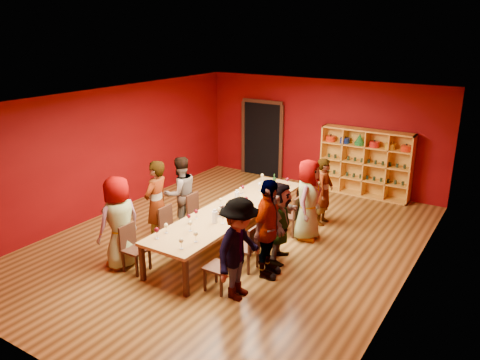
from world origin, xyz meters
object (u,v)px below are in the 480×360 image
object	(u,v)px
person_left_1	(157,204)
person_right_4	(324,192)
chair_person_right_3	(293,213)
person_right_3	(308,200)
person_right_0	(239,249)
chair_person_right_1	(249,245)
chair_person_left_2	(197,212)
shelving_unit	(366,160)
person_left_2	(181,193)
chair_person_right_0	(222,265)
person_right_1	(268,229)
person_left_0	(119,222)
person_right_2	(279,222)
chair_person_right_2	(266,233)
tasting_table	(232,211)
chair_person_right_4	(311,200)
wine_bottle	(274,182)
chair_person_left_1	(170,226)
chair_person_left_0	(132,245)
spittoon_bowl	(224,211)

from	to	relation	value
person_left_1	person_right_4	xyz separation A→B (m)	(2.47, 2.86, -0.13)
chair_person_right_3	person_right_3	bearing A→B (deg)	0.00
person_right_0	chair_person_right_1	size ratio (longest dim) A/B	1.98
person_left_1	person_right_4	distance (m)	3.78
person_left_1	chair_person_left_2	bearing A→B (deg)	152.93
chair_person_right_1	shelving_unit	bearing A→B (deg)	84.60
person_left_2	chair_person_right_0	world-z (taller)	person_left_2
person_right_3	person_right_1	bearing A→B (deg)	175.30
person_left_0	person_right_2	size ratio (longest dim) A/B	1.11
chair_person_right_2	person_right_2	xyz separation A→B (m)	(0.29, 0.00, 0.30)
person_right_4	tasting_table	bearing A→B (deg)	143.33
person_left_0	person_right_3	world-z (taller)	person_left_0
person_right_0	person_right_4	bearing A→B (deg)	-1.76
person_left_2	chair_person_right_4	distance (m)	3.01
chair_person_right_2	wine_bottle	distance (m)	2.09
person_left_2	chair_person_right_3	bearing A→B (deg)	137.49
chair_person_right_0	person_right_4	bearing A→B (deg)	85.07
person_left_1	person_left_2	world-z (taller)	person_left_1
chair_person_left_1	person_left_1	size ratio (longest dim) A/B	0.49
chair_person_left_0	chair_person_left_2	size ratio (longest dim) A/B	1.00
chair_person_left_2	chair_person_right_4	size ratio (longest dim) A/B	1.00
chair_person_right_4	wine_bottle	world-z (taller)	wine_bottle
chair_person_left_2	spittoon_bowl	size ratio (longest dim) A/B	2.71
person_right_0	chair_person_right_2	world-z (taller)	person_right_0
person_left_1	chair_person_right_0	xyz separation A→B (m)	(2.15, -0.78, -0.41)
person_left_0	chair_person_right_3	world-z (taller)	person_left_0
person_right_2	chair_person_right_2	bearing A→B (deg)	74.45
person_left_1	chair_person_right_3	world-z (taller)	person_left_1
chair_person_right_2	chair_person_right_4	world-z (taller)	same
person_right_2	wine_bottle	xyz separation A→B (m)	(-1.13, 1.88, 0.07)
person_right_0	chair_person_left_2	bearing A→B (deg)	50.05
person_left_1	person_right_3	size ratio (longest dim) A/B	1.04
tasting_table	spittoon_bowl	world-z (taller)	spittoon_bowl
person_left_0	chair_person_right_2	xyz separation A→B (m)	(2.12, 1.79, -0.39)
shelving_unit	chair_person_right_0	xyz separation A→B (m)	(-0.49, -6.01, -0.49)
chair_person_right_0	person_right_2	xyz separation A→B (m)	(0.29, 1.51, 0.30)
person_left_0	person_right_0	size ratio (longest dim) A/B	1.01
chair_person_right_1	person_right_2	distance (m)	0.76
person_left_1	person_right_4	bearing A→B (deg)	132.68
person_left_1	person_left_2	bearing A→B (deg)	-179.97
tasting_table	chair_person_left_2	distance (m)	0.93
chair_person_right_4	spittoon_bowl	world-z (taller)	spittoon_bowl
shelving_unit	chair_person_left_1	distance (m)	5.74
person_right_3	person_right_4	bearing A→B (deg)	-5.43
chair_person_right_0	person_left_0	bearing A→B (deg)	-172.49
chair_person_right_1	person_right_2	world-z (taller)	person_right_2
person_right_0	person_right_3	distance (m)	2.71
chair_person_left_0	person_right_0	distance (m)	2.21
person_left_1	person_right_1	size ratio (longest dim) A/B	0.98
spittoon_bowl	chair_person_right_4	bearing A→B (deg)	68.91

